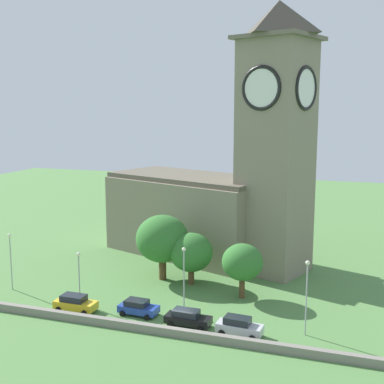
# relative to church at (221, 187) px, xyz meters

# --- Properties ---
(ground_plane) EXTENTS (200.00, 200.00, 0.00)m
(ground_plane) POSITION_rel_church_xyz_m (2.10, -9.01, -10.88)
(ground_plane) COLOR #517F42
(church) EXTENTS (33.51, 20.94, 35.88)m
(church) POSITION_rel_church_xyz_m (0.00, 0.00, 0.00)
(church) COLOR gray
(church) RESTS_ON ground
(quay_barrier) EXTENTS (54.39, 0.70, 0.85)m
(quay_barrier) POSITION_rel_church_xyz_m (2.10, -26.67, -10.45)
(quay_barrier) COLOR gray
(quay_barrier) RESTS_ON ground
(car_yellow) EXTENTS (4.76, 2.23, 1.86)m
(car_yellow) POSITION_rel_church_xyz_m (-9.96, -24.29, -9.94)
(car_yellow) COLOR gold
(car_yellow) RESTS_ON ground
(car_blue) EXTENTS (4.40, 2.40, 1.67)m
(car_blue) POSITION_rel_church_xyz_m (-2.94, -22.94, -10.04)
(car_blue) COLOR #233D9E
(car_blue) RESTS_ON ground
(car_black) EXTENTS (4.82, 2.23, 1.76)m
(car_black) POSITION_rel_church_xyz_m (3.14, -24.01, -9.99)
(car_black) COLOR black
(car_black) RESTS_ON ground
(car_silver) EXTENTS (4.69, 2.35, 1.91)m
(car_silver) POSITION_rel_church_xyz_m (8.68, -24.45, -9.92)
(car_silver) COLOR silver
(car_silver) RESTS_ON ground
(streetlamp_west_end) EXTENTS (0.44, 0.44, 7.13)m
(streetlamp_west_end) POSITION_rel_church_xyz_m (-21.06, -20.79, -6.13)
(streetlamp_west_end) COLOR #9EA0A5
(streetlamp_west_end) RESTS_ON ground
(streetlamp_west_mid) EXTENTS (0.44, 0.44, 6.12)m
(streetlamp_west_mid) POSITION_rel_church_xyz_m (-10.65, -22.14, -6.71)
(streetlamp_west_mid) COLOR #9EA0A5
(streetlamp_west_mid) RESTS_ON ground
(streetlamp_central) EXTENTS (0.44, 0.44, 7.48)m
(streetlamp_central) POSITION_rel_church_xyz_m (1.67, -20.97, -5.93)
(streetlamp_central) COLOR #9EA0A5
(streetlamp_central) RESTS_ON ground
(streetlamp_east_mid) EXTENTS (0.44, 0.44, 7.67)m
(streetlamp_east_mid) POSITION_rel_church_xyz_m (14.88, -22.20, -5.83)
(streetlamp_east_mid) COLOR #9EA0A5
(streetlamp_east_mid) RESTS_ON ground
(tree_riverside_west) EXTENTS (6.88, 6.88, 8.59)m
(tree_riverside_west) POSITION_rel_church_xyz_m (-4.82, -11.18, -5.43)
(tree_riverside_west) COLOR brown
(tree_riverside_west) RESTS_ON ground
(tree_churchyard) EXTENTS (4.84, 4.84, 6.59)m
(tree_churchyard) POSITION_rel_church_xyz_m (6.61, -14.39, -6.51)
(tree_churchyard) COLOR brown
(tree_churchyard) RESTS_ON ground
(tree_by_tower) EXTENTS (5.50, 5.50, 6.68)m
(tree_by_tower) POSITION_rel_church_xyz_m (-0.64, -11.77, -6.70)
(tree_by_tower) COLOR brown
(tree_by_tower) RESTS_ON ground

